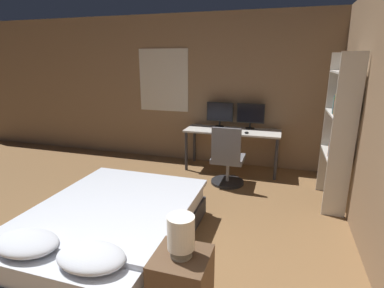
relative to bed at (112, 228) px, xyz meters
The scene contains 10 objects.
wall_back 3.26m from the bed, 83.15° to the left, with size 12.00×0.08×2.70m.
bed is the anchor object (origin of this frame).
bedside_lamp 1.30m from the bed, 33.73° to the right, with size 0.19×0.19×0.30m.
desk 2.81m from the bed, 73.82° to the left, with size 1.63×0.60×0.73m.
monitor_left 3.01m from the bed, 80.09° to the left, with size 0.48×0.16×0.44m.
monitor_right 3.15m from the bed, 69.95° to the left, with size 0.48×0.16×0.44m.
keyboard 2.64m from the bed, 72.61° to the left, with size 0.35×0.13×0.02m.
computer_mouse 2.73m from the bed, 67.20° to the left, with size 0.07×0.05×0.04m.
office_chair 2.16m from the bed, 67.52° to the left, with size 0.52×0.52×0.95m.
bookshelf 2.99m from the bed, 36.92° to the left, with size 0.27×0.80×2.00m.
Camera 1 is at (1.22, -1.14, 1.91)m, focal length 28.00 mm.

